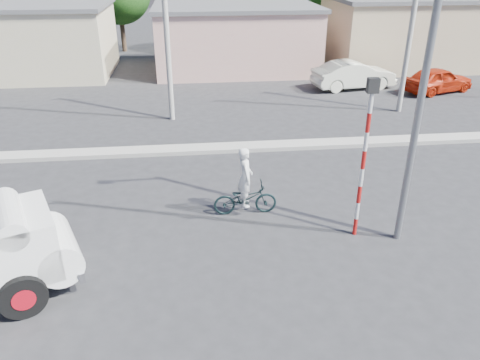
{
  "coord_description": "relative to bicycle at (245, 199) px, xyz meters",
  "views": [
    {
      "loc": [
        -1.17,
        -9.06,
        7.06
      ],
      "look_at": [
        0.13,
        2.6,
        1.3
      ],
      "focal_mm": 35.0,
      "sensor_mm": 36.0,
      "label": 1
    }
  ],
  "objects": [
    {
      "name": "ground_plane",
      "position": [
        -0.33,
        -2.98,
        -0.49
      ],
      "size": [
        120.0,
        120.0,
        0.0
      ],
      "primitive_type": "plane",
      "color": "#2A2A2C",
      "rests_on": "ground"
    },
    {
      "name": "median",
      "position": [
        -0.33,
        5.02,
        -0.41
      ],
      "size": [
        40.0,
        0.8,
        0.16
      ],
      "primitive_type": "cube",
      "color": "#99968E",
      "rests_on": "ground"
    },
    {
      "name": "bicycle",
      "position": [
        0.0,
        0.0,
        0.0
      ],
      "size": [
        1.87,
        0.66,
        0.98
      ],
      "primitive_type": "imported",
      "rotation": [
        0.0,
        0.0,
        1.58
      ],
      "color": "#172829",
      "rests_on": "ground"
    },
    {
      "name": "cyclist",
      "position": [
        0.0,
        0.0,
        0.41
      ],
      "size": [
        0.43,
        0.66,
        1.8
      ],
      "primitive_type": "imported",
      "rotation": [
        0.0,
        0.0,
        1.58
      ],
      "color": "white",
      "rests_on": "ground"
    },
    {
      "name": "car_cream",
      "position": [
        7.81,
        13.39,
        0.28
      ],
      "size": [
        4.86,
        2.33,
        1.54
      ],
      "primitive_type": "imported",
      "rotation": [
        0.0,
        0.0,
        1.73
      ],
      "color": "white",
      "rests_on": "ground"
    },
    {
      "name": "car_red",
      "position": [
        12.17,
        12.1,
        0.2
      ],
      "size": [
        4.34,
        2.8,
        1.37
      ],
      "primitive_type": "imported",
      "rotation": [
        0.0,
        0.0,
        1.89
      ],
      "color": "#B8250B",
      "rests_on": "ground"
    },
    {
      "name": "traffic_pole",
      "position": [
        2.87,
        -1.48,
        2.1
      ],
      "size": [
        0.28,
        0.18,
        4.36
      ],
      "color": "red",
      "rests_on": "ground"
    },
    {
      "name": "streetlight",
      "position": [
        3.81,
        -1.78,
        4.47
      ],
      "size": [
        2.34,
        0.22,
        9.0
      ],
      "color": "slate",
      "rests_on": "ground"
    },
    {
      "name": "building_row",
      "position": [
        0.77,
        19.02,
        1.64
      ],
      "size": [
        37.8,
        7.3,
        4.44
      ],
      "color": "beige",
      "rests_on": "ground"
    },
    {
      "name": "utility_poles",
      "position": [
        2.92,
        9.02,
        3.58
      ],
      "size": [
        35.4,
        0.24,
        8.0
      ],
      "color": "#99968E",
      "rests_on": "ground"
    }
  ]
}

